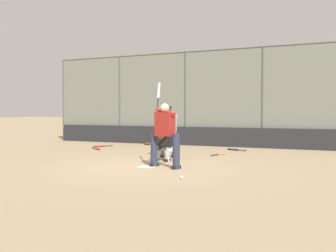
{
  "coord_description": "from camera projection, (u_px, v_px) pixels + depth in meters",
  "views": [
    {
      "loc": [
        -4.8,
        9.17,
        1.45
      ],
      "look_at": [
        -0.15,
        -1.0,
        1.05
      ],
      "focal_mm": 42.0,
      "sensor_mm": 36.0,
      "label": 1
    }
  ],
  "objects": [
    {
      "name": "backstop_fence",
      "position": [
        222.0,
        96.0,
        16.51
      ],
      "size": [
        16.85,
        0.08,
        4.1
      ],
      "color": "#515651",
      "rests_on": "ground_plane"
    },
    {
      "name": "ground_plane",
      "position": [
        147.0,
        167.0,
        10.38
      ],
      "size": [
        160.0,
        160.0,
        0.0
      ],
      "primitive_type": "plane",
      "color": "tan"
    },
    {
      "name": "baseball_loose",
      "position": [
        182.0,
        177.0,
        8.49
      ],
      "size": [
        0.07,
        0.07,
        0.07
      ],
      "primitive_type": "sphere",
      "color": "white",
      "rests_on": "ground_plane"
    },
    {
      "name": "spare_bat_third_base_side",
      "position": [
        234.0,
        150.0,
        14.75
      ],
      "size": [
        0.79,
        0.36,
        0.07
      ],
      "rotation": [
        0.0,
        0.0,
        5.9
      ],
      "color": "black",
      "rests_on": "ground_plane"
    },
    {
      "name": "spare_bat_near_backstop",
      "position": [
        101.0,
        146.0,
        16.22
      ],
      "size": [
        0.49,
        0.76,
        0.07
      ],
      "rotation": [
        0.0,
        0.0,
        1.02
      ],
      "color": "black",
      "rests_on": "ground_plane"
    },
    {
      "name": "home_plate_marker",
      "position": [
        147.0,
        167.0,
        10.38
      ],
      "size": [
        0.43,
        0.43,
        0.01
      ],
      "primitive_type": "cube",
      "color": "white",
      "rests_on": "ground_plane"
    },
    {
      "name": "umpire_home",
      "position": [
        168.0,
        130.0,
        12.5
      ],
      "size": [
        0.67,
        0.41,
        1.64
      ],
      "rotation": [
        0.0,
        0.0,
        0.03
      ],
      "color": "#333333",
      "rests_on": "ground_plane"
    },
    {
      "name": "spare_bat_first_base_side",
      "position": [
        97.0,
        149.0,
        15.09
      ],
      "size": [
        0.7,
        0.49,
        0.07
      ],
      "rotation": [
        0.0,
        0.0,
        2.55
      ],
      "color": "black",
      "rests_on": "ground_plane"
    },
    {
      "name": "catcher_behind_plate",
      "position": [
        164.0,
        141.0,
        11.63
      ],
      "size": [
        0.59,
        0.69,
        1.11
      ],
      "rotation": [
        0.0,
        0.0,
        -0.02
      ],
      "color": "#B7B7BC",
      "rests_on": "ground_plane"
    },
    {
      "name": "spare_bat_by_padding",
      "position": [
        221.0,
        154.0,
        13.24
      ],
      "size": [
        0.28,
        0.9,
        0.07
      ],
      "rotation": [
        0.0,
        0.0,
        4.46
      ],
      "color": "black",
      "rests_on": "ground_plane"
    },
    {
      "name": "bleachers_beyond",
      "position": [
        268.0,
        135.0,
        17.9
      ],
      "size": [
        11.74,
        1.95,
        1.16
      ],
      "color": "slate",
      "rests_on": "ground_plane"
    },
    {
      "name": "batter_at_plate",
      "position": [
        165.0,
        133.0,
        10.2
      ],
      "size": [
        0.93,
        0.84,
        2.26
      ],
      "rotation": [
        0.0,
        0.0,
        -0.26
      ],
      "color": "#2D334C",
      "rests_on": "ground_plane"
    },
    {
      "name": "padding_wall",
      "position": [
        221.0,
        137.0,
        16.48
      ],
      "size": [
        16.44,
        0.18,
        0.8
      ],
      "primitive_type": "cube",
      "color": "#28282D",
      "rests_on": "ground_plane"
    },
    {
      "name": "fielding_glove_on_dirt",
      "position": [
        147.0,
        144.0,
        17.26
      ],
      "size": [
        0.31,
        0.24,
        0.11
      ],
      "color": "#56331E",
      "rests_on": "ground_plane"
    }
  ]
}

